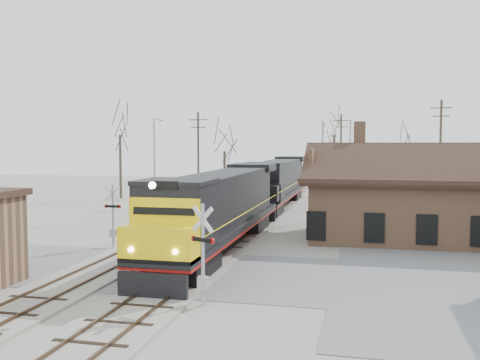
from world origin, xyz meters
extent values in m
plane|color=#A39E94|center=(0.00, 0.00, 0.00)|extent=(140.00, 140.00, 0.00)
cube|color=slate|center=(0.00, 0.00, 0.01)|extent=(60.00, 9.00, 0.03)
cube|color=#A39E94|center=(0.00, 15.00, 0.06)|extent=(3.40, 90.00, 0.12)
cube|color=#473323|center=(-0.72, 15.00, 0.17)|extent=(0.08, 90.00, 0.14)
cube|color=#473323|center=(0.72, 15.00, 0.17)|extent=(0.08, 90.00, 0.14)
cube|color=#A39E94|center=(-4.50, 15.00, 0.06)|extent=(3.40, 90.00, 0.12)
cube|color=#473323|center=(-5.22, 15.00, 0.17)|extent=(0.08, 90.00, 0.14)
cube|color=#473323|center=(-3.78, 15.00, 0.17)|extent=(0.08, 90.00, 0.14)
cube|color=#A07253|center=(12.00, 12.00, 2.00)|extent=(14.00, 8.00, 4.00)
cube|color=black|center=(12.00, 12.00, 4.10)|extent=(15.20, 9.20, 0.30)
cube|color=black|center=(12.00, 9.70, 5.10)|extent=(15.00, 4.71, 2.66)
cube|color=black|center=(12.00, 14.30, 5.10)|extent=(15.00, 4.71, 2.66)
cube|color=#A07253|center=(8.00, 13.50, 6.80)|extent=(0.80, 0.80, 2.20)
cube|color=black|center=(0.00, -1.02, 0.59)|extent=(2.67, 4.27, 1.07)
cube|color=black|center=(0.00, 12.87, 0.59)|extent=(2.67, 4.27, 1.07)
cube|color=black|center=(0.00, 5.93, 1.44)|extent=(3.21, 21.37, 0.37)
cube|color=maroon|center=(0.00, 5.93, 1.21)|extent=(3.23, 21.37, 0.13)
cube|color=black|center=(0.00, 7.26, 3.10)|extent=(2.78, 15.49, 2.99)
cube|color=black|center=(0.00, -1.98, 3.10)|extent=(3.21, 2.99, 2.99)
cube|color=yellow|center=(0.00, -3.80, 2.19)|extent=(3.21, 1.92, 1.50)
cube|color=black|center=(0.00, -4.86, 0.59)|extent=(2.99, 0.25, 1.07)
cylinder|color=#FFF2CC|center=(0.00, -4.78, 4.70)|extent=(0.30, 0.10, 0.30)
cube|color=black|center=(0.00, 20.85, 0.59)|extent=(2.67, 4.27, 1.07)
cube|color=black|center=(0.00, 34.74, 0.59)|extent=(2.67, 4.27, 1.07)
cube|color=black|center=(0.00, 27.80, 1.44)|extent=(3.21, 21.37, 0.37)
cube|color=maroon|center=(0.00, 27.80, 1.21)|extent=(3.23, 21.37, 0.13)
cube|color=black|center=(0.00, 29.13, 3.10)|extent=(2.78, 15.49, 2.99)
cube|color=black|center=(0.00, 19.89, 3.10)|extent=(3.21, 2.99, 2.99)
cube|color=black|center=(0.00, 18.07, 2.19)|extent=(3.21, 1.92, 1.50)
cube|color=black|center=(0.00, 17.01, 0.59)|extent=(2.99, 0.25, 1.07)
cylinder|color=#A5A8AD|center=(2.22, -5.11, 2.02)|extent=(0.14, 0.14, 4.04)
cube|color=silver|center=(2.22, -5.11, 3.43)|extent=(0.99, 0.45, 1.06)
cube|color=silver|center=(2.22, -5.11, 3.43)|extent=(0.99, 0.45, 1.06)
cube|color=black|center=(2.22, -5.11, 2.63)|extent=(0.89, 0.50, 0.15)
cylinder|color=#B20C0C|center=(1.81, -4.93, 2.63)|extent=(0.25, 0.17, 0.24)
cylinder|color=#B20C0C|center=(2.64, -5.28, 2.63)|extent=(0.25, 0.17, 0.24)
cube|color=#A5A8AD|center=(2.22, -5.11, 0.91)|extent=(0.40, 0.30, 0.51)
cylinder|color=#A5A8AD|center=(-6.68, 5.07, 1.94)|extent=(0.14, 0.14, 3.87)
cube|color=silver|center=(-6.68, 5.07, 3.29)|extent=(1.01, 0.05, 1.01)
cube|color=silver|center=(-6.68, 5.07, 3.29)|extent=(1.01, 0.05, 1.01)
cube|color=black|center=(-6.68, 5.07, 2.52)|extent=(0.87, 0.16, 0.15)
cylinder|color=#B20C0C|center=(-6.24, 5.07, 2.52)|extent=(0.23, 0.08, 0.23)
cylinder|color=#B20C0C|center=(-7.11, 5.08, 2.52)|extent=(0.23, 0.08, 0.23)
cube|color=#A5A8AD|center=(-6.68, 5.07, 0.87)|extent=(0.39, 0.29, 0.48)
cylinder|color=#A5A8AD|center=(-9.39, 18.52, 4.29)|extent=(0.18, 0.18, 8.58)
cylinder|color=#A5A8AD|center=(-9.39, 19.42, 8.48)|extent=(0.12, 1.80, 0.12)
cube|color=#A5A8AD|center=(-9.39, 20.22, 8.38)|extent=(0.25, 0.50, 0.12)
cylinder|color=#A5A8AD|center=(5.02, 19.19, 4.07)|extent=(0.18, 0.18, 8.15)
cylinder|color=#A5A8AD|center=(5.02, 20.09, 8.05)|extent=(0.12, 1.80, 0.12)
cube|color=#A5A8AD|center=(5.02, 20.89, 7.95)|extent=(0.25, 0.50, 0.12)
cylinder|color=#A5A8AD|center=(6.89, 32.40, 4.42)|extent=(0.18, 0.18, 8.85)
cylinder|color=#A5A8AD|center=(6.89, 33.30, 8.75)|extent=(0.12, 1.80, 0.12)
cube|color=#A5A8AD|center=(6.89, 34.10, 8.65)|extent=(0.25, 0.50, 0.12)
cylinder|color=#382D23|center=(-8.80, 29.28, 4.82)|extent=(0.24, 0.24, 9.64)
cube|color=#382D23|center=(-8.80, 29.28, 8.84)|extent=(2.00, 0.10, 0.10)
cube|color=#382D23|center=(-8.80, 29.28, 8.04)|extent=(1.60, 0.10, 0.10)
cylinder|color=#382D23|center=(5.51, 42.73, 4.98)|extent=(0.24, 0.24, 9.97)
cube|color=#382D23|center=(5.51, 42.73, 9.17)|extent=(2.00, 0.10, 0.10)
cube|color=#382D23|center=(5.51, 42.73, 8.37)|extent=(1.60, 0.10, 0.10)
cylinder|color=#382D23|center=(15.56, 30.24, 5.29)|extent=(0.24, 0.24, 10.59)
cube|color=#382D23|center=(15.56, 30.24, 9.79)|extent=(2.00, 0.10, 0.10)
cube|color=#382D23|center=(15.56, 30.24, 8.99)|extent=(1.60, 0.10, 0.10)
cylinder|color=#382D23|center=(-18.86, 31.56, 3.66)|extent=(0.32, 0.32, 7.31)
cylinder|color=#382D23|center=(-7.49, 35.26, 2.72)|extent=(0.32, 0.32, 5.43)
cylinder|color=#382D23|center=(4.48, 46.75, 3.72)|extent=(0.32, 0.32, 7.45)
cylinder|color=#382D23|center=(13.53, 44.90, 2.82)|extent=(0.32, 0.32, 5.65)
camera|label=1|loc=(8.30, -24.90, 6.42)|focal=40.00mm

